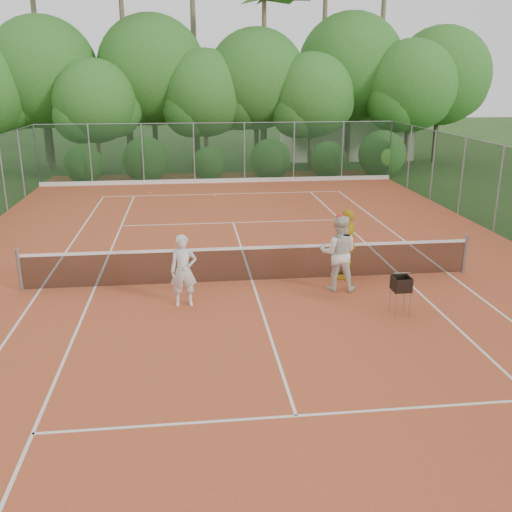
{
  "coord_description": "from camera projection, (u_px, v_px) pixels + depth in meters",
  "views": [
    {
      "loc": [
        -1.58,
        -14.26,
        5.26
      ],
      "look_at": [
        -0.04,
        -1.2,
        1.1
      ],
      "focal_mm": 40.0,
      "sensor_mm": 36.0,
      "label": 1
    }
  ],
  "objects": [
    {
      "name": "player_white",
      "position": [
        184.0,
        271.0,
        13.42
      ],
      "size": [
        0.64,
        0.43,
        1.73
      ],
      "primitive_type": "imported",
      "rotation": [
        0.0,
        0.0,
        0.02
      ],
      "color": "silver",
      "rests_on": "clay_court"
    },
    {
      "name": "club_building",
      "position": [
        345.0,
        134.0,
        38.54
      ],
      "size": [
        8.0,
        5.0,
        3.0
      ],
      "primitive_type": "cube",
      "color": "beige",
      "rests_on": "ground"
    },
    {
      "name": "court_markings",
      "position": [
        252.0,
        281.0,
        15.25
      ],
      "size": [
        11.03,
        23.83,
        0.01
      ],
      "color": "white",
      "rests_on": "clay_court"
    },
    {
      "name": "fence_back",
      "position": [
        219.0,
        153.0,
        29.01
      ],
      "size": [
        18.07,
        0.07,
        3.0
      ],
      "color": "#19381E",
      "rests_on": "clay_court"
    },
    {
      "name": "stray_ball_a",
      "position": [
        150.0,
        193.0,
        26.65
      ],
      "size": [
        0.07,
        0.07,
        0.07
      ],
      "primitive_type": "sphere",
      "color": "#CBD732",
      "rests_on": "clay_court"
    },
    {
      "name": "player_yellow",
      "position": [
        347.0,
        244.0,
        15.22
      ],
      "size": [
        0.91,
        1.21,
        1.91
      ],
      "primitive_type": "imported",
      "rotation": [
        0.0,
        0.0,
        -2.02
      ],
      "color": "gold",
      "rests_on": "clay_court"
    },
    {
      "name": "stray_ball_c",
      "position": [
        315.0,
        205.0,
        24.08
      ],
      "size": [
        0.07,
        0.07,
        0.07
      ],
      "primitive_type": "sphere",
      "color": "#B4CE2F",
      "rests_on": "clay_court"
    },
    {
      "name": "stray_ball_b",
      "position": [
        215.0,
        195.0,
        26.03
      ],
      "size": [
        0.07,
        0.07,
        0.07
      ],
      "primitive_type": "sphere",
      "color": "#CEDE33",
      "rests_on": "clay_court"
    },
    {
      "name": "ball_hopper",
      "position": [
        401.0,
        285.0,
        12.97
      ],
      "size": [
        0.39,
        0.39,
        0.89
      ],
      "rotation": [
        0.0,
        0.0,
        -0.41
      ],
      "color": "gray",
      "rests_on": "clay_court"
    },
    {
      "name": "player_center_grp",
      "position": [
        339.0,
        253.0,
        14.38
      ],
      "size": [
        1.1,
        0.95,
        1.98
      ],
      "color": "silver",
      "rests_on": "clay_court"
    },
    {
      "name": "tropical_treeline",
      "position": [
        238.0,
        79.0,
        33.03
      ],
      "size": [
        32.1,
        8.49,
        15.03
      ],
      "color": "brown",
      "rests_on": "ground"
    },
    {
      "name": "ground",
      "position": [
        252.0,
        282.0,
        15.26
      ],
      "size": [
        120.0,
        120.0,
        0.0
      ],
      "primitive_type": "plane",
      "color": "#264418",
      "rests_on": "ground"
    },
    {
      "name": "tennis_net",
      "position": [
        252.0,
        263.0,
        15.1
      ],
      "size": [
        11.97,
        0.1,
        1.1
      ],
      "color": "gray",
      "rests_on": "clay_court"
    },
    {
      "name": "clay_court",
      "position": [
        252.0,
        281.0,
        15.26
      ],
      "size": [
        18.0,
        36.0,
        0.02
      ],
      "primitive_type": "cube",
      "color": "#B9502A",
      "rests_on": "ground"
    }
  ]
}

